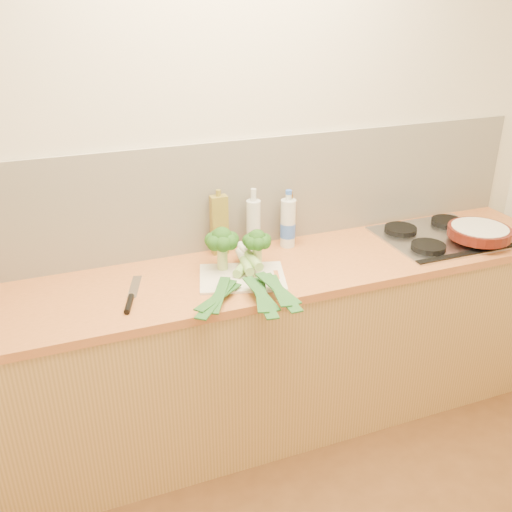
{
  "coord_description": "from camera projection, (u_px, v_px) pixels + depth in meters",
  "views": [
    {
      "loc": [
        -0.85,
        -1.01,
        2.09
      ],
      "look_at": [
        -0.04,
        1.1,
        1.02
      ],
      "focal_mm": 40.0,
      "sensor_mm": 36.0,
      "label": 1
    }
  ],
  "objects": [
    {
      "name": "counter",
      "position": [
        256.0,
        350.0,
        2.84
      ],
      "size": [
        3.2,
        0.62,
        0.9
      ],
      "color": "tan",
      "rests_on": "ground"
    },
    {
      "name": "chopping_board",
      "position": [
        242.0,
        277.0,
        2.56
      ],
      "size": [
        0.44,
        0.37,
        0.01
      ],
      "primitive_type": "cube",
      "rotation": [
        0.0,
        0.0,
        -0.28
      ],
      "color": "white",
      "rests_on": "counter"
    },
    {
      "name": "chefs_knife",
      "position": [
        131.0,
        299.0,
        2.37
      ],
      "size": [
        0.13,
        0.33,
        0.02
      ],
      "rotation": [
        0.0,
        0.0,
        -0.31
      ],
      "color": "silver",
      "rests_on": "counter"
    },
    {
      "name": "leek_front",
      "position": [
        235.0,
        276.0,
        2.51
      ],
      "size": [
        0.44,
        0.51,
        0.04
      ],
      "rotation": [
        0.0,
        0.0,
        -0.7
      ],
      "color": "white",
      "rests_on": "chopping_board"
    },
    {
      "name": "amber_bottle",
      "position": [
        290.0,
        222.0,
        2.86
      ],
      "size": [
        0.06,
        0.06,
        0.28
      ],
      "color": "brown",
      "rests_on": "counter"
    },
    {
      "name": "glass_bottle",
      "position": [
        253.0,
        225.0,
        2.79
      ],
      "size": [
        0.07,
        0.07,
        0.32
      ],
      "color": "silver",
      "rests_on": "counter"
    },
    {
      "name": "water_bottle",
      "position": [
        288.0,
        224.0,
        2.84
      ],
      "size": [
        0.08,
        0.08,
        0.27
      ],
      "color": "silver",
      "rests_on": "counter"
    },
    {
      "name": "oil_tin",
      "position": [
        219.0,
        225.0,
        2.75
      ],
      "size": [
        0.08,
        0.05,
        0.33
      ],
      "color": "olive",
      "rests_on": "counter"
    },
    {
      "name": "gas_hob",
      "position": [
        438.0,
        236.0,
        2.97
      ],
      "size": [
        0.58,
        0.5,
        0.04
      ],
      "color": "silver",
      "rests_on": "counter"
    },
    {
      "name": "skillet",
      "position": [
        480.0,
        232.0,
        2.89
      ],
      "size": [
        0.45,
        0.31,
        0.05
      ],
      "rotation": [
        0.0,
        0.0,
        -0.3
      ],
      "color": "#53160D",
      "rests_on": "gas_hob"
    },
    {
      "name": "broccoli_left",
      "position": [
        222.0,
        241.0,
        2.57
      ],
      "size": [
        0.15,
        0.16,
        0.21
      ],
      "color": "#B6CC77",
      "rests_on": "chopping_board"
    },
    {
      "name": "broccoli_right",
      "position": [
        257.0,
        242.0,
        2.59
      ],
      "size": [
        0.13,
        0.13,
        0.19
      ],
      "color": "#B6CC77",
      "rests_on": "chopping_board"
    },
    {
      "name": "leek_mid",
      "position": [
        251.0,
        274.0,
        2.49
      ],
      "size": [
        0.15,
        0.64,
        0.04
      ],
      "rotation": [
        0.0,
        0.0,
        -0.14
      ],
      "color": "white",
      "rests_on": "chopping_board"
    },
    {
      "name": "room_shell",
      "position": [
        234.0,
        195.0,
        2.77
      ],
      "size": [
        3.5,
        3.5,
        3.5
      ],
      "color": "beige",
      "rests_on": "ground"
    },
    {
      "name": "leek_back",
      "position": [
        260.0,
        268.0,
        2.5
      ],
      "size": [
        0.1,
        0.67,
        0.04
      ],
      "rotation": [
        0.0,
        0.0,
        -0.01
      ],
      "color": "white",
      "rests_on": "chopping_board"
    }
  ]
}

